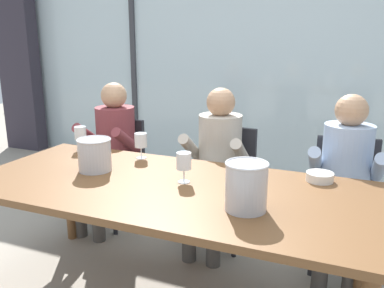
{
  "coord_description": "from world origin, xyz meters",
  "views": [
    {
      "loc": [
        0.93,
        -1.9,
        1.53
      ],
      "look_at": [
        0.0,
        0.35,
        0.89
      ],
      "focal_mm": 37.66,
      "sensor_mm": 36.0,
      "label": 1
    }
  ],
  "objects_px": {
    "person_pale_blue_shirt": "(345,174)",
    "wine_glass_by_left_taster": "(80,134)",
    "tasting_bowl": "(320,177)",
    "ice_bucket_primary": "(95,154)",
    "person_maroon_top": "(111,146)",
    "wine_glass_center_pour": "(141,141)",
    "chair_center": "(345,192)",
    "chair_near_curtain": "(117,162)",
    "chair_left_of_center": "(225,175)",
    "person_beige_jumper": "(217,159)",
    "ice_bucket_secondary": "(246,186)",
    "wine_glass_near_bucket": "(184,162)",
    "dining_table": "(168,196)"
  },
  "relations": [
    {
      "from": "person_beige_jumper",
      "to": "ice_bucket_secondary",
      "type": "xyz_separation_m",
      "value": [
        0.47,
        -0.94,
        0.18
      ]
    },
    {
      "from": "chair_left_of_center",
      "to": "chair_center",
      "type": "relative_size",
      "value": 1.0
    },
    {
      "from": "chair_center",
      "to": "wine_glass_near_bucket",
      "type": "distance_m",
      "value": 1.23
    },
    {
      "from": "tasting_bowl",
      "to": "person_beige_jumper",
      "type": "bearing_deg",
      "value": 152.56
    },
    {
      "from": "person_maroon_top",
      "to": "dining_table",
      "type": "bearing_deg",
      "value": -38.29
    },
    {
      "from": "ice_bucket_primary",
      "to": "wine_glass_by_left_taster",
      "type": "relative_size",
      "value": 1.2
    },
    {
      "from": "dining_table",
      "to": "person_maroon_top",
      "type": "xyz_separation_m",
      "value": [
        -0.9,
        0.78,
        0.0
      ]
    },
    {
      "from": "ice_bucket_primary",
      "to": "wine_glass_center_pour",
      "type": "height_order",
      "value": "ice_bucket_primary"
    },
    {
      "from": "person_maroon_top",
      "to": "ice_bucket_secondary",
      "type": "relative_size",
      "value": 5.03
    },
    {
      "from": "person_maroon_top",
      "to": "wine_glass_by_left_taster",
      "type": "relative_size",
      "value": 6.8
    },
    {
      "from": "person_beige_jumper",
      "to": "ice_bucket_secondary",
      "type": "relative_size",
      "value": 5.03
    },
    {
      "from": "chair_near_curtain",
      "to": "wine_glass_by_left_taster",
      "type": "relative_size",
      "value": 4.96
    },
    {
      "from": "person_pale_blue_shirt",
      "to": "ice_bucket_primary",
      "type": "xyz_separation_m",
      "value": [
        -1.43,
        -0.73,
        0.17
      ]
    },
    {
      "from": "chair_left_of_center",
      "to": "wine_glass_center_pour",
      "type": "xyz_separation_m",
      "value": [
        -0.43,
        -0.53,
        0.35
      ]
    },
    {
      "from": "person_pale_blue_shirt",
      "to": "ice_bucket_primary",
      "type": "distance_m",
      "value": 1.61
    },
    {
      "from": "wine_glass_by_left_taster",
      "to": "wine_glass_near_bucket",
      "type": "relative_size",
      "value": 1.0
    },
    {
      "from": "person_maroon_top",
      "to": "chair_near_curtain",
      "type": "bearing_deg",
      "value": 103.65
    },
    {
      "from": "tasting_bowl",
      "to": "wine_glass_by_left_taster",
      "type": "height_order",
      "value": "wine_glass_by_left_taster"
    },
    {
      "from": "ice_bucket_primary",
      "to": "person_maroon_top",
      "type": "bearing_deg",
      "value": 117.41
    },
    {
      "from": "chair_left_of_center",
      "to": "tasting_bowl",
      "type": "xyz_separation_m",
      "value": [
        0.74,
        -0.53,
        0.26
      ]
    },
    {
      "from": "chair_near_curtain",
      "to": "wine_glass_by_left_taster",
      "type": "height_order",
      "value": "wine_glass_by_left_taster"
    },
    {
      "from": "person_maroon_top",
      "to": "tasting_bowl",
      "type": "xyz_separation_m",
      "value": [
        1.68,
        -0.39,
        0.09
      ]
    },
    {
      "from": "person_maroon_top",
      "to": "ice_bucket_primary",
      "type": "distance_m",
      "value": 0.83
    },
    {
      "from": "wine_glass_near_bucket",
      "to": "wine_glass_by_left_taster",
      "type": "bearing_deg",
      "value": 160.84
    },
    {
      "from": "chair_left_of_center",
      "to": "chair_center",
      "type": "distance_m",
      "value": 0.88
    },
    {
      "from": "wine_glass_near_bucket",
      "to": "person_beige_jumper",
      "type": "bearing_deg",
      "value": 93.95
    },
    {
      "from": "chair_near_curtain",
      "to": "ice_bucket_primary",
      "type": "relative_size",
      "value": 4.12
    },
    {
      "from": "dining_table",
      "to": "ice_bucket_secondary",
      "type": "relative_size",
      "value": 9.78
    },
    {
      "from": "chair_center",
      "to": "person_beige_jumper",
      "type": "relative_size",
      "value": 0.73
    },
    {
      "from": "chair_center",
      "to": "ice_bucket_primary",
      "type": "relative_size",
      "value": 4.12
    },
    {
      "from": "tasting_bowl",
      "to": "wine_glass_by_left_taster",
      "type": "xyz_separation_m",
      "value": [
        -1.67,
        0.02,
        0.1
      ]
    },
    {
      "from": "ice_bucket_primary",
      "to": "ice_bucket_secondary",
      "type": "bearing_deg",
      "value": -12.01
    },
    {
      "from": "dining_table",
      "to": "chair_left_of_center",
      "type": "distance_m",
      "value": 0.94
    },
    {
      "from": "person_maroon_top",
      "to": "wine_glass_center_pour",
      "type": "relative_size",
      "value": 6.8
    },
    {
      "from": "ice_bucket_secondary",
      "to": "wine_glass_by_left_taster",
      "type": "xyz_separation_m",
      "value": [
        -1.39,
        0.57,
        0.0
      ]
    },
    {
      "from": "chair_left_of_center",
      "to": "ice_bucket_primary",
      "type": "height_order",
      "value": "ice_bucket_primary"
    },
    {
      "from": "chair_near_curtain",
      "to": "person_beige_jumper",
      "type": "relative_size",
      "value": 0.73
    },
    {
      "from": "chair_left_of_center",
      "to": "person_pale_blue_shirt",
      "type": "xyz_separation_m",
      "value": [
        0.87,
        -0.14,
        0.17
      ]
    },
    {
      "from": "person_maroon_top",
      "to": "person_pale_blue_shirt",
      "type": "relative_size",
      "value": 1.0
    },
    {
      "from": "person_pale_blue_shirt",
      "to": "wine_glass_near_bucket",
      "type": "xyz_separation_m",
      "value": [
        -0.84,
        -0.71,
        0.18
      ]
    },
    {
      "from": "chair_center",
      "to": "wine_glass_center_pour",
      "type": "distance_m",
      "value": 1.44
    },
    {
      "from": "chair_near_curtain",
      "to": "ice_bucket_secondary",
      "type": "distance_m",
      "value": 1.79
    },
    {
      "from": "person_pale_blue_shirt",
      "to": "tasting_bowl",
      "type": "distance_m",
      "value": 0.42
    },
    {
      "from": "tasting_bowl",
      "to": "wine_glass_center_pour",
      "type": "height_order",
      "value": "wine_glass_center_pour"
    },
    {
      "from": "chair_near_curtain",
      "to": "ice_bucket_primary",
      "type": "bearing_deg",
      "value": -58.21
    },
    {
      "from": "chair_center",
      "to": "ice_bucket_primary",
      "type": "height_order",
      "value": "ice_bucket_primary"
    },
    {
      "from": "chair_center",
      "to": "wine_glass_near_bucket",
      "type": "relative_size",
      "value": 4.96
    },
    {
      "from": "person_pale_blue_shirt",
      "to": "wine_glass_by_left_taster",
      "type": "height_order",
      "value": "person_pale_blue_shirt"
    },
    {
      "from": "chair_near_curtain",
      "to": "tasting_bowl",
      "type": "bearing_deg",
      "value": -10.2
    },
    {
      "from": "dining_table",
      "to": "person_beige_jumper",
      "type": "height_order",
      "value": "person_beige_jumper"
    }
  ]
}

